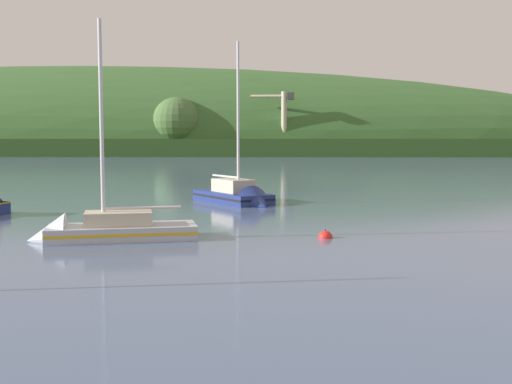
{
  "coord_description": "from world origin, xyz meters",
  "views": [
    {
      "loc": [
        9.19,
        2.18,
        4.96
      ],
      "look_at": [
        6.17,
        42.74,
        1.51
      ],
      "focal_mm": 43.81,
      "sensor_mm": 36.0,
      "label": 1
    }
  ],
  "objects_px": {
    "mooring_buoy_foreground": "(325,238)",
    "sailboat_near_mooring": "(101,235)",
    "sailboat_midwater_white": "(239,200)",
    "dockside_crane": "(283,125)"
  },
  "relations": [
    {
      "from": "sailboat_midwater_white",
      "to": "mooring_buoy_foreground",
      "type": "bearing_deg",
      "value": -16.05
    },
    {
      "from": "sailboat_midwater_white",
      "to": "mooring_buoy_foreground",
      "type": "xyz_separation_m",
      "value": [
        6.1,
        -16.63,
        -0.28
      ]
    },
    {
      "from": "dockside_crane",
      "to": "sailboat_near_mooring",
      "type": "xyz_separation_m",
      "value": [
        -4.01,
        -159.2,
        -8.98
      ]
    },
    {
      "from": "dockside_crane",
      "to": "mooring_buoy_foreground",
      "type": "distance_m",
      "value": 158.15
    },
    {
      "from": "dockside_crane",
      "to": "sailboat_near_mooring",
      "type": "relative_size",
      "value": 1.6
    },
    {
      "from": "sailboat_near_mooring",
      "to": "mooring_buoy_foreground",
      "type": "bearing_deg",
      "value": 171.7
    },
    {
      "from": "dockside_crane",
      "to": "mooring_buoy_foreground",
      "type": "bearing_deg",
      "value": 95.2
    },
    {
      "from": "sailboat_midwater_white",
      "to": "mooring_buoy_foreground",
      "type": "relative_size",
      "value": 17.02
    },
    {
      "from": "mooring_buoy_foreground",
      "to": "sailboat_near_mooring",
      "type": "bearing_deg",
      "value": -172.43
    },
    {
      "from": "sailboat_midwater_white",
      "to": "sailboat_near_mooring",
      "type": "bearing_deg",
      "value": -51.55
    }
  ]
}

